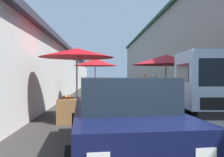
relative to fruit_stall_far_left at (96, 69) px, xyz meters
name	(u,v)px	position (x,y,z in m)	size (l,w,h in m)	color
ground	(120,97)	(3.18, -1.61, -1.85)	(90.00, 90.00, 0.00)	#33302D
building_left_whitewash	(23,72)	(5.43, 5.52, -0.11)	(49.80, 7.50, 3.45)	silver
building_right_concrete	(209,52)	(5.43, -8.73, 1.44)	(49.80, 7.50, 6.56)	gray
fruit_stall_far_left	(96,69)	(0.00, 0.00, 0.00)	(2.33, 2.33, 2.45)	#9E9EA3
fruit_stall_near_left	(166,64)	(-3.09, -2.95, 0.11)	(2.84, 2.84, 2.42)	#9E9EA3
fruit_stall_far_right	(75,65)	(-5.11, 0.58, -0.01)	(2.43, 2.43, 2.45)	#9E9EA3
hatchback_car	(122,115)	(-8.49, -0.62, -1.11)	(4.03, 2.17, 1.45)	#0F1438
delivery_truck	(206,91)	(-6.35, -3.21, -0.81)	(5.01, 2.19, 2.08)	black
vendor_by_crates	(144,84)	(1.61, -2.95, -0.90)	(0.63, 0.31, 1.63)	navy
vendor_in_shade	(155,85)	(1.77, -3.67, -0.96)	(0.40, 0.55, 1.54)	#232328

